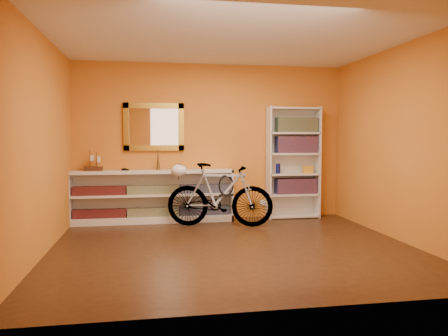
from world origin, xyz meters
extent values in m
cube|color=black|center=(0.00, 0.00, -0.01)|extent=(4.50, 4.00, 0.01)
cube|color=silver|center=(0.00, 0.00, 2.60)|extent=(4.50, 4.00, 0.01)
cube|color=orange|center=(0.00, 2.00, 1.30)|extent=(4.50, 0.01, 2.60)
cube|color=orange|center=(-2.25, 0.00, 1.30)|extent=(0.01, 4.00, 2.60)
cube|color=orange|center=(2.25, 0.00, 1.30)|extent=(0.01, 4.00, 2.60)
cube|color=#836017|center=(-0.95, 1.97, 1.55)|extent=(0.98, 0.06, 0.78)
cube|color=silver|center=(0.90, 1.99, 0.25)|extent=(0.09, 0.02, 0.09)
cube|color=black|center=(-0.98, 1.79, 0.17)|extent=(2.50, 0.13, 0.14)
cube|color=navy|center=(-0.98, 1.79, 0.54)|extent=(2.50, 0.13, 0.14)
imported|color=black|center=(-1.42, 1.81, 0.85)|extent=(0.00, 0.00, 0.00)
cone|color=brown|center=(-0.89, 1.81, 1.03)|extent=(0.06, 0.06, 0.37)
sphere|color=brown|center=(-0.54, 1.81, 0.90)|extent=(0.10, 0.10, 0.10)
cube|color=maroon|center=(1.45, 1.84, 0.55)|extent=(0.70, 0.22, 0.26)
cube|color=maroon|center=(1.45, 1.84, 1.25)|extent=(0.70, 0.22, 0.28)
cube|color=#195058|center=(1.45, 1.84, 1.59)|extent=(0.70, 0.22, 0.25)
cylinder|color=#152095|center=(1.12, 1.82, 0.85)|extent=(0.08, 0.08, 0.17)
cube|color=maroon|center=(1.20, 1.87, 1.55)|extent=(0.17, 0.17, 0.18)
cube|color=gold|center=(1.65, 1.80, 0.83)|extent=(0.17, 0.12, 0.13)
imported|color=silver|center=(0.04, 1.30, 0.49)|extent=(0.83, 1.73, 0.98)
ellipsoid|color=white|center=(-0.58, 1.46, 0.87)|extent=(0.24, 0.23, 0.18)
torus|color=black|center=(0.13, 1.28, 0.64)|extent=(0.24, 0.03, 0.24)
camera|label=1|loc=(-1.02, -5.24, 1.37)|focal=34.71mm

